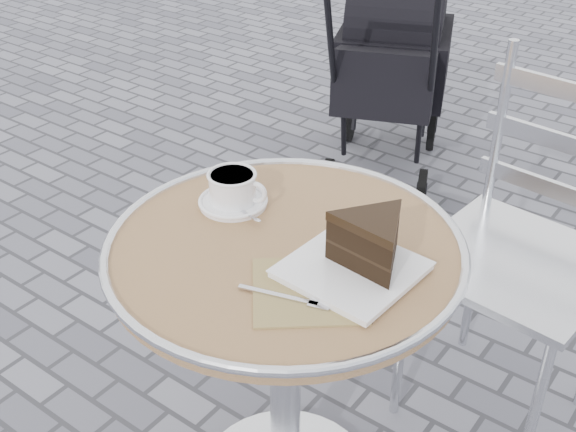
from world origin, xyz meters
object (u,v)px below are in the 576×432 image
Objects in this scene: cake_plate_set at (366,248)px; baby_stroller at (390,75)px; cappuccino_set at (233,191)px; bistro_chair at (543,211)px; cafe_table at (285,309)px.

cake_plate_set is 1.86m from baby_stroller.
bistro_chair reaches higher than cappuccino_set.
baby_stroller is (-0.67, 1.63, -0.14)m from cafe_table.
baby_stroller reaches higher than cafe_table.
cake_plate_set is 0.39× the size of bistro_chair.
bistro_chair is 1.40m from baby_stroller.
cafe_table is at bearing -32.94° from cappuccino_set.
bistro_chair reaches higher than cafe_table.
cake_plate_set is at bearing -85.41° from baby_stroller.
bistro_chair is at bearing 35.13° from cappuccino_set.
bistro_chair is at bearing 64.60° from cafe_table.
cappuccino_set is 0.44× the size of cake_plate_set.
cafe_table is 0.27m from cappuccino_set.
baby_stroller is (-0.49, 1.58, -0.34)m from cappuccino_set.
baby_stroller is at bearing 91.93° from cappuccino_set.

